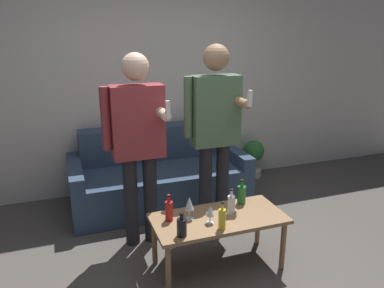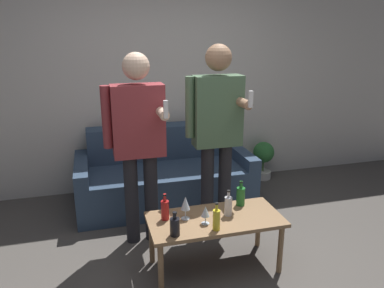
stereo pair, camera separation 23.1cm
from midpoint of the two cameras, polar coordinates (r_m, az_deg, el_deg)
name	(u,v)px [view 2 (the right image)]	position (r m, az deg, el deg)	size (l,w,h in m)	color
ground_plane	(212,282)	(3.13, 5.28, -20.30)	(16.00, 16.00, 0.00)	#514C47
wall_back	(159,78)	(4.52, -3.59, 10.05)	(8.00, 0.06, 2.70)	silver
couch	(164,176)	(4.29, -2.76, -4.85)	(1.93, 0.91, 0.83)	#334760
coffee_table	(215,224)	(3.09, 5.73, -12.03)	(1.07, 0.51, 0.45)	#8E6B47
bottle_orange	(228,205)	(3.07, 7.73, -9.30)	(0.06, 0.06, 0.22)	silver
bottle_green	(241,196)	(3.26, 9.47, -7.80)	(0.07, 0.07, 0.22)	#23752D
bottle_dark	(165,209)	(2.99, -1.90, -9.97)	(0.06, 0.06, 0.22)	#B21E1E
bottle_yellow	(175,226)	(2.78, -0.19, -12.45)	(0.07, 0.07, 0.19)	black
bottle_red	(216,219)	(2.86, 6.11, -11.37)	(0.06, 0.06, 0.22)	yellow
wine_glass_near	(205,212)	(2.92, 4.37, -10.33)	(0.07, 0.07, 0.15)	silver
wine_glass_far	(185,204)	(2.97, 1.24, -9.13)	(0.07, 0.07, 0.19)	silver
person_standing_left	(138,136)	(3.26, -6.19, 1.21)	(0.53, 0.45, 1.72)	#232328
person_standing_right	(217,125)	(3.46, 5.71, 2.84)	(0.52, 0.45, 1.78)	#232328
potted_plant	(263,157)	(5.01, 12.14, -1.91)	(0.27, 0.27, 0.50)	silver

